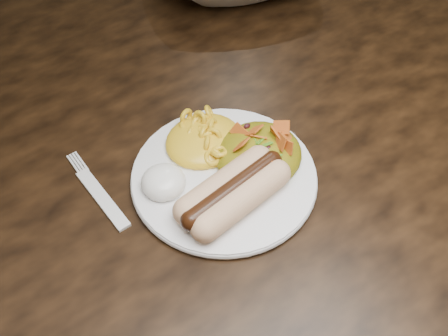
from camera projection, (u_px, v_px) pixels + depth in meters
floor at (190, 321)px, 1.29m from camera, size 4.00×4.00×0.00m
table at (167, 141)px, 0.78m from camera, size 1.60×0.90×0.75m
plate at (224, 176)px, 0.61m from camera, size 0.22×0.22×0.01m
hotdog at (233, 191)px, 0.57m from camera, size 0.12×0.08×0.03m
mac_and_cheese at (203, 132)px, 0.62m from camera, size 0.11×0.11×0.04m
sour_cream at (163, 178)px, 0.58m from camera, size 0.06×0.06×0.03m
taco_salad at (259, 148)px, 0.61m from camera, size 0.10×0.10×0.05m
fork at (103, 199)px, 0.59m from camera, size 0.02×0.12×0.00m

